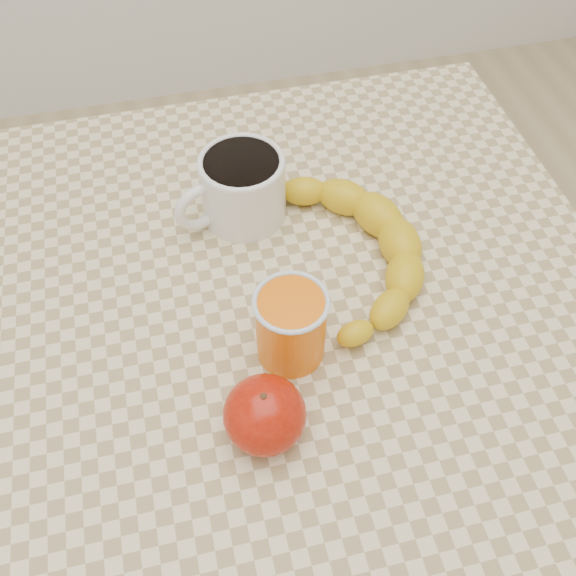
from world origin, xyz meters
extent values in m
plane|color=tan|center=(0.00, 0.00, 0.00)|extent=(3.00, 3.00, 0.00)
cube|color=beige|center=(0.00, 0.00, 0.73)|extent=(0.80, 0.80, 0.04)
cube|color=olive|center=(0.00, 0.00, 0.68)|extent=(0.74, 0.74, 0.06)
cylinder|color=olive|center=(-0.35, 0.35, 0.35)|extent=(0.05, 0.05, 0.71)
cylinder|color=olive|center=(0.35, 0.35, 0.35)|extent=(0.05, 0.05, 0.71)
cylinder|color=white|center=(-0.02, 0.15, 0.79)|extent=(0.14, 0.14, 0.09)
cylinder|color=black|center=(-0.02, 0.15, 0.83)|extent=(0.09, 0.09, 0.01)
torus|color=white|center=(-0.02, 0.15, 0.84)|extent=(0.11, 0.11, 0.01)
torus|color=white|center=(-0.08, 0.13, 0.79)|extent=(0.07, 0.04, 0.07)
cylinder|color=orange|center=(-0.01, -0.07, 0.79)|extent=(0.07, 0.07, 0.09)
torus|color=silver|center=(-0.01, -0.07, 0.84)|extent=(0.08, 0.08, 0.01)
ellipsoid|color=#920D04|center=(-0.06, -0.16, 0.79)|extent=(0.10, 0.10, 0.08)
cylinder|color=#382311|center=(-0.06, -0.16, 0.82)|extent=(0.01, 0.01, 0.01)
camera|label=1|loc=(-0.11, -0.44, 1.35)|focal=40.00mm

